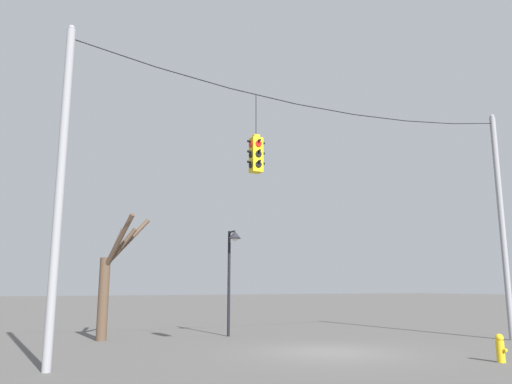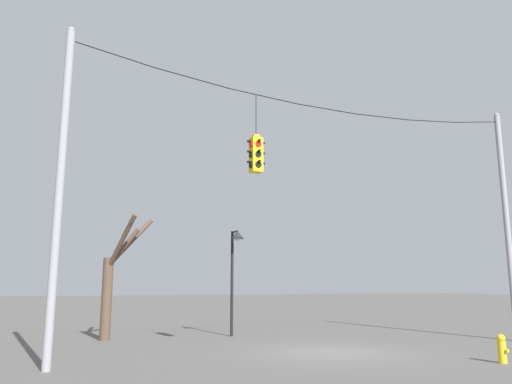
% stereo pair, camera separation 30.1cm
% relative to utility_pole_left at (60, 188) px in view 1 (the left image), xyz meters
% --- Properties ---
extents(ground_plane, '(200.00, 200.00, 0.00)m').
position_rel_utility_pole_left_xyz_m(ground_plane, '(8.21, 0.16, -4.49)').
color(ground_plane, '#565451').
extents(utility_pole_left, '(0.22, 0.22, 9.01)m').
position_rel_utility_pole_left_xyz_m(utility_pole_left, '(0.00, 0.00, 0.00)').
color(utility_pole_left, gray).
rests_on(utility_pole_left, ground_plane).
extents(utility_pole_right, '(0.22, 0.22, 9.01)m').
position_rel_utility_pole_left_xyz_m(utility_pole_right, '(16.42, 0.00, 0.00)').
color(utility_pole_right, gray).
rests_on(utility_pole_right, ground_plane).
extents(span_wire, '(16.43, 0.03, 0.74)m').
position_rel_utility_pole_left_xyz_m(span_wire, '(8.21, -0.00, 3.66)').
color(span_wire, black).
extents(traffic_light_near_right_pole, '(0.58, 0.58, 2.52)m').
position_rel_utility_pole_left_xyz_m(traffic_light_near_right_pole, '(5.57, 0.00, 1.53)').
color(traffic_light_near_right_pole, yellow).
extents(street_lamp, '(0.52, 0.90, 4.33)m').
position_rel_utility_pole_left_xyz_m(street_lamp, '(7.29, 5.77, -1.12)').
color(street_lamp, black).
rests_on(street_lamp, ground_plane).
extents(bare_tree, '(1.89, 2.63, 4.74)m').
position_rel_utility_pole_left_xyz_m(bare_tree, '(2.50, 6.62, -2.18)').
color(bare_tree, brown).
rests_on(bare_tree, ground_plane).
extents(fire_hydrant, '(0.22, 0.30, 0.75)m').
position_rel_utility_pole_left_xyz_m(fire_hydrant, '(11.15, -3.67, -4.11)').
color(fire_hydrant, gold).
rests_on(fire_hydrant, ground_plane).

